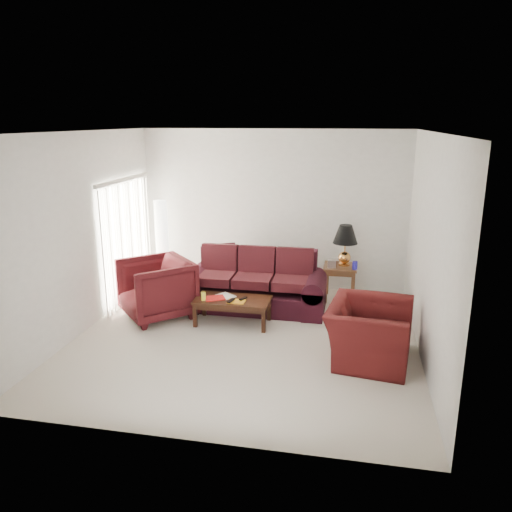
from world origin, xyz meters
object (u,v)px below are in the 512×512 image
Objects in this scene: sofa at (254,281)px; armchair_left at (156,289)px; armchair_right at (369,332)px; end_table at (340,282)px; coffee_table at (233,311)px; floor_lamp at (162,244)px.

sofa is 1.65m from armchair_left.
armchair_left is 3.50m from armchair_right.
end_table is 2.36m from armchair_right.
end_table is 2.19m from coffee_table.
end_table is at bearing 72.81° from armchair_left.
sofa is at bearing 51.12° from coffee_table.
sofa is 1.39× the size of floor_lamp.
armchair_left is 1.32m from coffee_table.
armchair_right is (0.46, -2.31, 0.08)m from end_table.
armchair_right is at bearing -31.29° from floor_lamp.
end_table is 0.52× the size of armchair_right.
armchair_right is at bearing -45.63° from sofa.
sofa is 2.12m from floor_lamp.
floor_lamp reaches higher than end_table.
sofa is at bearing -152.41° from end_table.
armchair_left is (-1.50, -0.68, -0.00)m from sofa.
floor_lamp is (-3.37, 0.02, 0.55)m from end_table.
armchair_right is 2.27m from coffee_table.
coffee_table is (-2.09, 0.84, -0.19)m from armchair_right.
sofa reaches higher than armchair_left.
floor_lamp is at bearing 152.75° from sofa.
armchair_right is (1.89, -1.57, -0.10)m from sofa.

